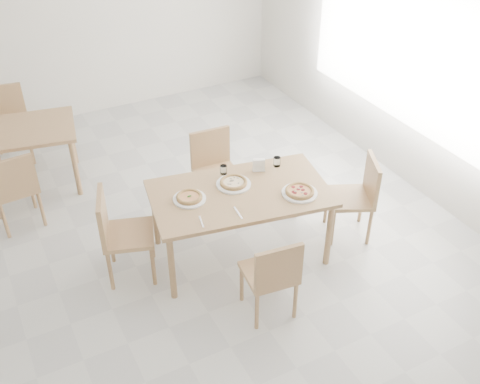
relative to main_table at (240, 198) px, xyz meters
name	(u,v)px	position (x,y,z in m)	size (l,w,h in m)	color
room	(405,51)	(2.35, 0.59, 0.82)	(7.28, 7.00, 7.00)	silver
main_table	(240,198)	(0.00, 0.00, 0.00)	(1.80, 1.22, 0.75)	tan
chair_south	(273,273)	(-0.14, -0.86, -0.19)	(0.47, 0.47, 0.85)	tan
chair_north	(214,166)	(0.14, 0.85, -0.15)	(0.47, 0.47, 0.90)	tan
chair_west	(118,230)	(-1.13, 0.25, -0.14)	(0.57, 0.57, 0.92)	tan
chair_east	(359,192)	(1.21, -0.27, -0.16)	(0.58, 0.58, 0.89)	tan
plate_margherita	(189,199)	(-0.47, 0.10, 0.08)	(0.30, 0.30, 0.02)	white
plate_mushroom	(234,184)	(0.00, 0.13, 0.08)	(0.33, 0.33, 0.02)	white
plate_pepperoni	(300,193)	(0.48, -0.29, 0.08)	(0.33, 0.33, 0.02)	white
pizza_margherita	(189,197)	(-0.47, 0.10, 0.10)	(0.30, 0.30, 0.03)	tan
pizza_mushroom	(234,182)	(0.00, 0.13, 0.10)	(0.32, 0.32, 0.03)	tan
pizza_pepperoni	(300,191)	(0.48, -0.29, 0.10)	(0.30, 0.30, 0.03)	tan
tumbler_a	(277,162)	(0.54, 0.23, 0.12)	(0.07, 0.07, 0.09)	white
tumbler_b	(223,170)	(0.00, 0.35, 0.12)	(0.07, 0.07, 0.09)	white
napkin_holder	(259,166)	(0.33, 0.23, 0.14)	(0.14, 0.10, 0.14)	silver
fork_a	(238,213)	(-0.17, -0.29, 0.08)	(0.02, 0.19, 0.01)	silver
fork_b	(201,222)	(-0.51, -0.25, 0.08)	(0.01, 0.17, 0.01)	silver
second_table	(6,138)	(-1.77, 2.25, -0.01)	(1.63, 1.11, 0.75)	tan
chair_back_s	(14,186)	(-1.85, 1.46, -0.16)	(0.48, 0.48, 0.90)	tan
chair_back_n	(8,118)	(-1.66, 3.01, -0.14)	(0.52, 0.52, 0.92)	tan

